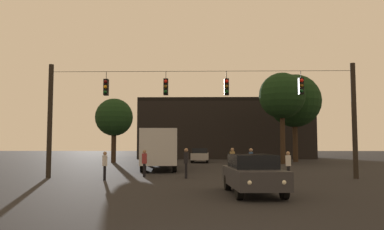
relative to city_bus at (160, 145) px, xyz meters
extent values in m
plane|color=black|center=(3.26, -0.26, -1.87)|extent=(168.00, 168.00, 0.00)
cylinder|color=black|center=(-5.47, -8.82, 1.42)|extent=(0.28, 0.28, 6.57)
cylinder|color=black|center=(11.98, -8.82, 1.42)|extent=(0.28, 0.28, 6.57)
cylinder|color=black|center=(3.26, -8.82, 4.27)|extent=(17.45, 0.02, 0.02)
cylinder|color=black|center=(-2.23, -8.82, 4.05)|extent=(0.03, 0.03, 0.43)
cube|color=black|center=(-2.23, -8.82, 3.35)|extent=(0.26, 0.32, 0.95)
sphere|color=#510A0A|center=(-2.23, -9.00, 3.65)|extent=(0.20, 0.20, 0.20)
sphere|color=orange|center=(-2.23, -9.00, 3.35)|extent=(0.20, 0.20, 0.20)
sphere|color=#0C4219|center=(-2.23, -9.00, 3.05)|extent=(0.20, 0.20, 0.20)
cylinder|color=black|center=(1.24, -8.82, 4.05)|extent=(0.03, 0.03, 0.43)
cube|color=black|center=(1.24, -8.82, 3.36)|extent=(0.26, 0.32, 0.95)
sphere|color=red|center=(1.24, -9.00, 3.66)|extent=(0.20, 0.20, 0.20)
sphere|color=#5B3D0C|center=(1.24, -9.00, 3.36)|extent=(0.20, 0.20, 0.20)
sphere|color=#0C4219|center=(1.24, -9.00, 3.06)|extent=(0.20, 0.20, 0.20)
cylinder|color=black|center=(4.74, -8.82, 4.04)|extent=(0.03, 0.03, 0.44)
cube|color=black|center=(4.74, -8.82, 3.35)|extent=(0.26, 0.32, 0.95)
sphere|color=red|center=(4.74, -9.00, 3.65)|extent=(0.20, 0.20, 0.20)
sphere|color=#5B3D0C|center=(4.74, -9.00, 3.35)|extent=(0.20, 0.20, 0.20)
sphere|color=#0C4219|center=(4.74, -9.00, 3.05)|extent=(0.20, 0.20, 0.20)
cylinder|color=black|center=(9.01, -8.82, 4.06)|extent=(0.03, 0.03, 0.40)
cube|color=black|center=(9.01, -8.82, 3.38)|extent=(0.26, 0.32, 0.95)
sphere|color=red|center=(9.01, -9.00, 3.68)|extent=(0.20, 0.20, 0.20)
sphere|color=#5B3D0C|center=(9.01, -9.00, 3.38)|extent=(0.20, 0.20, 0.20)
sphere|color=#0C4219|center=(9.01, -9.00, 3.08)|extent=(0.20, 0.20, 0.20)
cube|color=#B7BCC6|center=(0.00, 0.01, -0.12)|extent=(3.39, 11.17, 2.50)
cube|color=black|center=(0.00, 0.01, 0.49)|extent=(3.38, 10.51, 0.70)
cylinder|color=black|center=(-1.43, 3.86, -1.37)|extent=(0.36, 1.02, 1.00)
cylinder|color=black|center=(0.78, 4.05, -1.37)|extent=(0.36, 1.02, 1.00)
cylinder|color=black|center=(-0.93, -2.28, -1.37)|extent=(0.36, 1.02, 1.00)
cylinder|color=black|center=(1.29, -2.09, -1.37)|extent=(0.36, 1.02, 1.00)
cylinder|color=black|center=(-0.77, -4.25, -1.37)|extent=(0.36, 1.02, 1.00)
cylinder|color=black|center=(1.45, -4.07, -1.37)|extent=(0.36, 1.02, 1.00)
cube|color=beige|center=(-0.27, 3.30, 0.49)|extent=(2.62, 1.01, 0.56)
cube|color=beige|center=(0.22, -2.73, 0.49)|extent=(2.62, 1.01, 0.56)
cube|color=#2D2D33|center=(5.26, -15.81, -1.21)|extent=(2.12, 4.42, 0.68)
cube|color=black|center=(5.24, -15.66, -0.61)|extent=(1.75, 2.43, 0.52)
cylinder|color=black|center=(6.15, -17.17, -1.55)|extent=(0.27, 0.65, 0.64)
cylinder|color=black|center=(4.57, -17.29, -1.55)|extent=(0.27, 0.65, 0.64)
cylinder|color=black|center=(5.94, -14.34, -1.55)|extent=(0.27, 0.65, 0.64)
cylinder|color=black|center=(4.36, -14.46, -1.55)|extent=(0.27, 0.65, 0.64)
sphere|color=white|center=(5.99, -17.86, -1.21)|extent=(0.18, 0.18, 0.18)
sphere|color=white|center=(4.84, -17.95, -1.21)|extent=(0.18, 0.18, 0.18)
cube|color=#99999E|center=(3.19, 10.32, -1.21)|extent=(1.91, 4.35, 0.68)
cube|color=black|center=(3.19, 10.17, -0.61)|extent=(1.64, 2.36, 0.52)
cylinder|color=black|center=(2.44, 11.76, -1.55)|extent=(0.24, 0.65, 0.64)
cylinder|color=black|center=(4.02, 11.72, -1.55)|extent=(0.24, 0.65, 0.64)
cylinder|color=black|center=(2.37, 8.92, -1.55)|extent=(0.24, 0.65, 0.64)
cylinder|color=black|center=(3.95, 8.88, -1.55)|extent=(0.24, 0.65, 0.64)
sphere|color=white|center=(2.67, 12.44, -1.21)|extent=(0.18, 0.18, 0.18)
sphere|color=white|center=(3.82, 12.41, -1.21)|extent=(0.18, 0.18, 0.18)
cylinder|color=black|center=(5.33, -5.64, -1.45)|extent=(0.14, 0.14, 0.84)
cylinder|color=black|center=(5.30, -5.48, -1.45)|extent=(0.14, 0.14, 0.84)
cube|color=#997F4C|center=(5.32, -5.56, -0.72)|extent=(0.31, 0.40, 0.63)
sphere|color=#8C6B51|center=(5.32, -5.56, -0.29)|extent=(0.23, 0.23, 0.23)
cylinder|color=black|center=(6.32, -7.08, -1.45)|extent=(0.14, 0.14, 0.83)
cylinder|color=black|center=(6.31, -7.24, -1.45)|extent=(0.14, 0.14, 0.83)
cube|color=#2D4C7F|center=(6.32, -7.16, -0.72)|extent=(0.28, 0.38, 0.62)
sphere|color=#8C6B51|center=(6.32, -7.16, -0.30)|extent=(0.23, 0.23, 0.23)
cylinder|color=black|center=(7.97, -9.79, -1.49)|extent=(0.14, 0.14, 0.76)
cylinder|color=black|center=(7.95, -9.95, -1.49)|extent=(0.14, 0.14, 0.76)
cube|color=silver|center=(7.96, -9.87, -0.82)|extent=(0.27, 0.38, 0.57)
sphere|color=#8C6B51|center=(7.96, -9.87, -0.43)|extent=(0.21, 0.21, 0.21)
cylinder|color=black|center=(-0.09, -7.85, -1.47)|extent=(0.14, 0.14, 0.79)
cylinder|color=black|center=(-0.10, -8.01, -1.47)|extent=(0.14, 0.14, 0.79)
cube|color=maroon|center=(-0.09, -7.93, -0.78)|extent=(0.25, 0.37, 0.59)
sphere|color=#8C6B51|center=(-0.09, -7.93, -0.38)|extent=(0.21, 0.21, 0.21)
cylinder|color=black|center=(2.41, -8.93, -1.45)|extent=(0.14, 0.14, 0.84)
cylinder|color=black|center=(2.42, -8.77, -1.45)|extent=(0.14, 0.14, 0.84)
cube|color=black|center=(2.42, -8.85, -0.71)|extent=(0.26, 0.37, 0.63)
sphere|color=#8C6B51|center=(2.42, -8.85, -0.28)|extent=(0.23, 0.23, 0.23)
cylinder|color=black|center=(-1.92, -10.04, -1.49)|extent=(0.14, 0.14, 0.76)
cylinder|color=black|center=(-1.90, -10.20, -1.49)|extent=(0.14, 0.14, 0.76)
cube|color=silver|center=(-1.91, -10.12, -0.82)|extent=(0.30, 0.40, 0.57)
sphere|color=#8C6B51|center=(-1.91, -10.12, -0.43)|extent=(0.21, 0.21, 0.21)
cube|color=black|center=(6.67, 25.80, 1.95)|extent=(23.45, 12.96, 7.63)
cube|color=black|center=(6.67, 25.80, 6.01)|extent=(23.45, 12.96, 0.50)
cylinder|color=#2D2116|center=(11.36, 7.32, 0.72)|extent=(0.49, 0.49, 5.17)
sphere|color=black|center=(11.36, 7.32, 4.90)|extent=(4.57, 4.57, 4.57)
cylinder|color=#2D2116|center=(-5.97, 9.93, -0.15)|extent=(0.51, 0.51, 3.42)
sphere|color=black|center=(-5.97, 9.93, 2.96)|extent=(4.00, 4.00, 4.00)
cylinder|color=#2D2116|center=(13.74, 12.01, 0.49)|extent=(0.56, 0.56, 4.72)
sphere|color=black|center=(13.74, 12.01, 4.91)|extent=(5.88, 5.88, 5.88)
camera|label=1|loc=(3.22, -30.77, 0.04)|focal=35.95mm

